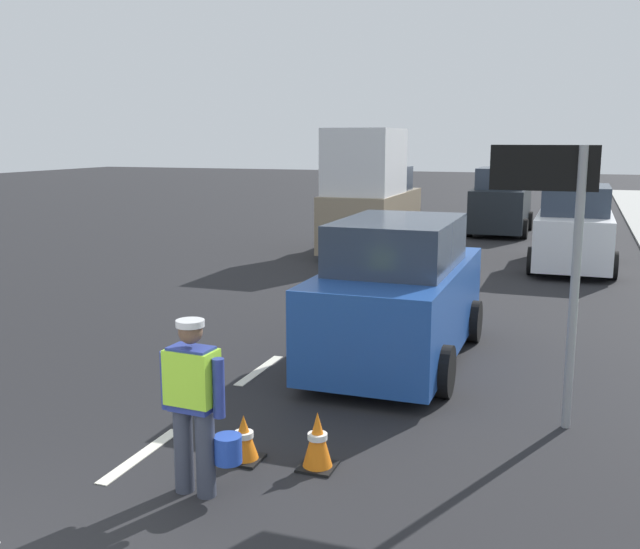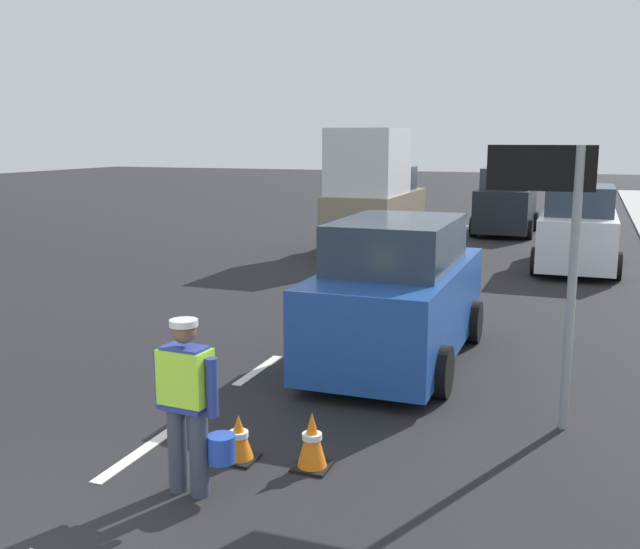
{
  "view_description": "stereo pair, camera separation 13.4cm",
  "coord_description": "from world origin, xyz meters",
  "px_view_note": "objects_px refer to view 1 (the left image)",
  "views": [
    {
      "loc": [
        4.15,
        -3.36,
        3.27
      ],
      "look_at": [
        0.28,
        7.49,
        1.1
      ],
      "focal_mm": 40.66,
      "sensor_mm": 36.0,
      "label": 1
    },
    {
      "loc": [
        4.27,
        -3.31,
        3.27
      ],
      "look_at": [
        0.28,
        7.49,
        1.1
      ],
      "focal_mm": 40.66,
      "sensor_mm": 36.0,
      "label": 2
    }
  ],
  "objects_px": {
    "road_worker": "(195,399)",
    "traffic_cone_near": "(244,438)",
    "delivery_truck": "(370,197)",
    "car_outgoing_ahead": "(399,295)",
    "traffic_cone_far": "(317,441)",
    "car_outgoing_far": "(501,203)",
    "car_parked_far": "(574,230)",
    "lane_direction_sign": "(556,218)"
  },
  "relations": [
    {
      "from": "lane_direction_sign",
      "to": "car_outgoing_ahead",
      "type": "relative_size",
      "value": 0.73
    },
    {
      "from": "traffic_cone_far",
      "to": "car_parked_far",
      "type": "distance_m",
      "value": 13.22
    },
    {
      "from": "traffic_cone_far",
      "to": "car_parked_far",
      "type": "xyz_separation_m",
      "value": [
        2.26,
        13.01,
        0.69
      ]
    },
    {
      "from": "delivery_truck",
      "to": "car_parked_far",
      "type": "distance_m",
      "value": 5.64
    },
    {
      "from": "car_outgoing_far",
      "to": "car_parked_far",
      "type": "xyz_separation_m",
      "value": [
        2.47,
        -6.38,
        -0.08
      ]
    },
    {
      "from": "road_worker",
      "to": "car_outgoing_far",
      "type": "distance_m",
      "value": 20.26
    },
    {
      "from": "lane_direction_sign",
      "to": "car_outgoing_far",
      "type": "relative_size",
      "value": 0.81
    },
    {
      "from": "car_parked_far",
      "to": "lane_direction_sign",
      "type": "bearing_deg",
      "value": -90.86
    },
    {
      "from": "traffic_cone_near",
      "to": "car_outgoing_far",
      "type": "distance_m",
      "value": 19.5
    },
    {
      "from": "car_outgoing_ahead",
      "to": "car_parked_far",
      "type": "height_order",
      "value": "car_outgoing_ahead"
    },
    {
      "from": "car_parked_far",
      "to": "car_outgoing_ahead",
      "type": "bearing_deg",
      "value": -104.43
    },
    {
      "from": "road_worker",
      "to": "car_parked_far",
      "type": "xyz_separation_m",
      "value": [
        3.14,
        13.87,
        0.05
      ]
    },
    {
      "from": "delivery_truck",
      "to": "car_outgoing_ahead",
      "type": "distance_m",
      "value": 10.35
    },
    {
      "from": "lane_direction_sign",
      "to": "traffic_cone_near",
      "type": "distance_m",
      "value": 4.14
    },
    {
      "from": "traffic_cone_far",
      "to": "delivery_truck",
      "type": "bearing_deg",
      "value": 103.63
    },
    {
      "from": "traffic_cone_far",
      "to": "car_outgoing_ahead",
      "type": "bearing_deg",
      "value": 91.55
    },
    {
      "from": "road_worker",
      "to": "traffic_cone_near",
      "type": "relative_size",
      "value": 3.4
    },
    {
      "from": "lane_direction_sign",
      "to": "car_parked_far",
      "type": "height_order",
      "value": "lane_direction_sign"
    },
    {
      "from": "delivery_truck",
      "to": "car_outgoing_ahead",
      "type": "relative_size",
      "value": 1.05
    },
    {
      "from": "road_worker",
      "to": "delivery_truck",
      "type": "distance_m",
      "value": 14.72
    },
    {
      "from": "traffic_cone_far",
      "to": "car_outgoing_ahead",
      "type": "height_order",
      "value": "car_outgoing_ahead"
    },
    {
      "from": "road_worker",
      "to": "traffic_cone_near",
      "type": "distance_m",
      "value": 1.04
    },
    {
      "from": "road_worker",
      "to": "car_parked_far",
      "type": "bearing_deg",
      "value": 77.26
    },
    {
      "from": "delivery_truck",
      "to": "traffic_cone_far",
      "type": "bearing_deg",
      "value": -76.37
    },
    {
      "from": "traffic_cone_far",
      "to": "car_outgoing_ahead",
      "type": "xyz_separation_m",
      "value": [
        -0.1,
        3.82,
        0.7
      ]
    },
    {
      "from": "car_outgoing_ahead",
      "to": "road_worker",
      "type": "bearing_deg",
      "value": -99.35
    },
    {
      "from": "car_parked_far",
      "to": "road_worker",
      "type": "bearing_deg",
      "value": -102.74
    },
    {
      "from": "lane_direction_sign",
      "to": "road_worker",
      "type": "bearing_deg",
      "value": -136.34
    },
    {
      "from": "traffic_cone_near",
      "to": "delivery_truck",
      "type": "bearing_deg",
      "value": 100.46
    },
    {
      "from": "traffic_cone_near",
      "to": "delivery_truck",
      "type": "distance_m",
      "value": 14.03
    },
    {
      "from": "car_outgoing_far",
      "to": "lane_direction_sign",
      "type": "bearing_deg",
      "value": -82.47
    },
    {
      "from": "car_outgoing_far",
      "to": "car_parked_far",
      "type": "distance_m",
      "value": 6.84
    },
    {
      "from": "road_worker",
      "to": "delivery_truck",
      "type": "relative_size",
      "value": 0.36
    },
    {
      "from": "car_outgoing_ahead",
      "to": "traffic_cone_far",
      "type": "bearing_deg",
      "value": -88.45
    },
    {
      "from": "lane_direction_sign",
      "to": "car_outgoing_far",
      "type": "bearing_deg",
      "value": 97.53
    },
    {
      "from": "road_worker",
      "to": "traffic_cone_near",
      "type": "height_order",
      "value": "road_worker"
    },
    {
      "from": "car_outgoing_far",
      "to": "traffic_cone_far",
      "type": "bearing_deg",
      "value": -89.39
    },
    {
      "from": "traffic_cone_far",
      "to": "delivery_truck",
      "type": "xyz_separation_m",
      "value": [
        -3.31,
        13.64,
        1.32
      ]
    },
    {
      "from": "lane_direction_sign",
      "to": "traffic_cone_far",
      "type": "bearing_deg",
      "value": -136.75
    },
    {
      "from": "traffic_cone_far",
      "to": "car_outgoing_far",
      "type": "xyz_separation_m",
      "value": [
        -0.21,
        19.39,
        0.77
      ]
    },
    {
      "from": "road_worker",
      "to": "car_outgoing_ahead",
      "type": "height_order",
      "value": "car_outgoing_ahead"
    },
    {
      "from": "car_outgoing_ahead",
      "to": "delivery_truck",
      "type": "bearing_deg",
      "value": 108.08
    }
  ]
}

